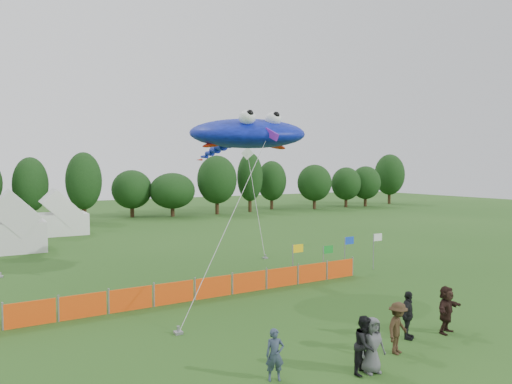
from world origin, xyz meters
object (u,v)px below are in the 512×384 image
tent_left (15,226)px  spectator_d (408,315)px  tent_right (61,217)px  barrier_fence (194,290)px  spectator_c (398,328)px  stingray_kite (244,134)px  spectator_e (372,345)px  spectator_b (365,345)px  spectator_f (446,309)px  spectator_a (275,355)px

tent_left → spectator_d: (11.60, -27.55, -0.99)m
tent_right → barrier_fence: (2.51, -26.62, -1.15)m
spectator_c → stingray_kite: (0.31, 11.32, 7.24)m
spectator_e → spectator_b: bearing=171.9°
tent_right → spectator_f: size_ratio=2.56×
spectator_c → spectator_d: size_ratio=1.00×
tent_left → spectator_e: tent_left is taller
spectator_c → stingray_kite: stingray_kite is taller
tent_left → spectator_c: 30.12m
tent_left → spectator_e: bearing=-73.7°
tent_right → spectator_d: bearing=-78.1°
barrier_fence → spectator_b: spectator_b is taller
tent_right → spectator_c: bearing=-80.4°
spectator_c → spectator_f: size_ratio=0.98×
spectator_e → spectator_f: (4.88, 1.05, 0.04)m
tent_right → spectator_f: (9.15, -35.45, -0.75)m
spectator_b → spectator_a: bearing=135.5°
spectator_d → stingray_kite: (-1.04, 10.56, 7.24)m
spectator_b → spectator_d: 3.61m
spectator_b → spectator_f: spectator_f is taller
spectator_a → tent_right: bearing=114.4°
tent_left → barrier_fence: bearing=-70.6°
spectator_a → spectator_b: (2.64, -0.99, 0.12)m
barrier_fence → spectator_f: 11.06m
barrier_fence → spectator_c: (3.54, -9.27, 0.38)m
spectator_c → spectator_f: (3.10, 0.44, 0.02)m
tent_left → spectator_d: bearing=-67.2°
spectator_b → stingray_kite: stingray_kite is taller
tent_right → tent_left: bearing=-118.9°
spectator_c → spectator_e: bearing=-180.0°
spectator_d → stingray_kite: stingray_kite is taller
tent_left → spectator_c: tent_left is taller
spectator_d → spectator_f: spectator_f is taller
tent_left → spectator_f: size_ratio=2.33×
spectator_a → stingray_kite: size_ratio=0.11×
barrier_fence → spectator_a: 8.89m
spectator_b → spectator_d: size_ratio=1.01×
tent_right → spectator_b: bearing=-83.7°
spectator_d → barrier_fence: bearing=89.3°
tent_right → spectator_e: (4.27, -36.50, -0.79)m
barrier_fence → stingray_kite: size_ratio=1.44×
spectator_c → tent_left: bearing=91.1°
spectator_c → stingray_kite: bearing=69.7°
spectator_a → spectator_c: spectator_c is taller
tent_left → tent_right: 8.67m
tent_left → spectator_c: (10.24, -28.31, -0.99)m
barrier_fence → spectator_c: bearing=-69.1°
spectator_c → stingray_kite: 13.44m
spectator_f → spectator_a: bearing=164.4°
spectator_e → spectator_f: size_ratio=0.95×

